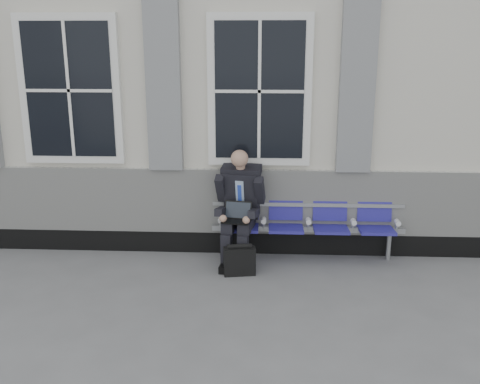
{
  "coord_description": "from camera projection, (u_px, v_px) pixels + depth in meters",
  "views": [
    {
      "loc": [
        0.45,
        -5.57,
        2.85
      ],
      "look_at": [
        0.13,
        0.9,
        1.04
      ],
      "focal_mm": 40.0,
      "sensor_mm": 36.0,
      "label": 1
    }
  ],
  "objects": [
    {
      "name": "bench",
      "position": [
        308.0,
        219.0,
        7.22
      ],
      "size": [
        2.6,
        0.47,
        0.91
      ],
      "color": "#9EA0A3",
      "rests_on": "ground"
    },
    {
      "name": "briefcase",
      "position": [
        240.0,
        260.0,
        6.78
      ],
      "size": [
        0.42,
        0.23,
        0.41
      ],
      "color": "black",
      "rests_on": "ground"
    },
    {
      "name": "businessman",
      "position": [
        240.0,
        203.0,
        7.06
      ],
      "size": [
        0.67,
        0.9,
        1.53
      ],
      "color": "black",
      "rests_on": "ground"
    },
    {
      "name": "ground",
      "position": [
        225.0,
        300.0,
        6.15
      ],
      "size": [
        70.0,
        70.0,
        0.0
      ],
      "primitive_type": "plane",
      "color": "slate",
      "rests_on": "ground"
    },
    {
      "name": "station_building",
      "position": [
        239.0,
        82.0,
        8.89
      ],
      "size": [
        14.4,
        4.4,
        4.49
      ],
      "color": "beige",
      "rests_on": "ground"
    }
  ]
}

